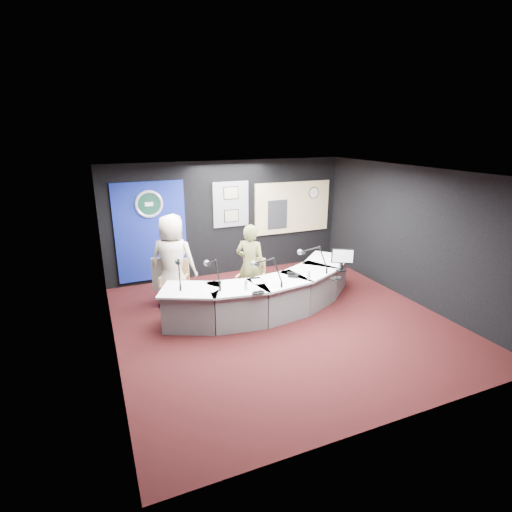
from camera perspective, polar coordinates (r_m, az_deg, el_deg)
name	(u,v)px	position (r m, az deg, el deg)	size (l,w,h in m)	color
ground	(282,321)	(7.73, 3.72, -9.30)	(6.00, 6.00, 0.00)	black
ceiling	(285,172)	(6.92, 4.19, 11.82)	(6.00, 6.00, 0.02)	silver
wall_back	(229,218)	(9.89, -3.90, 5.38)	(6.00, 0.02, 2.80)	black
wall_front	(401,322)	(4.90, 20.03, -8.89)	(6.00, 0.02, 2.80)	black
wall_left	(107,274)	(6.49, -20.48, -2.39)	(0.02, 6.00, 2.80)	black
wall_right	(412,235)	(8.92, 21.45, 2.82)	(0.02, 6.00, 2.80)	black
broadcast_desk	(268,293)	(8.00, 1.69, -5.33)	(4.50, 1.90, 0.75)	silver
backdrop_panel	(151,232)	(9.46, -14.77, 3.34)	(1.60, 0.05, 2.30)	navy
agency_seal	(149,204)	(9.29, -15.05, 7.17)	(0.63, 0.63, 0.07)	silver
seal_center	(149,204)	(9.30, -15.05, 7.17)	(0.48, 0.48, 0.01)	#0E3325
pinboard	(231,204)	(9.80, -3.61, 7.37)	(0.90, 0.04, 1.10)	slate
framed_photo_upper	(231,193)	(9.73, -3.58, 8.97)	(0.34, 0.02, 0.27)	#7E765B
framed_photo_lower	(232,216)	(9.83, -3.52, 5.74)	(0.34, 0.02, 0.27)	#7E765B
booth_window_frame	(293,207)	(10.51, 5.25, 6.93)	(2.12, 0.06, 1.32)	tan
booth_glow	(293,207)	(10.51, 5.27, 6.92)	(2.00, 0.02, 1.20)	#FFEDA1
equipment_rack	(277,215)	(10.32, 3.08, 5.92)	(0.55, 0.02, 0.75)	black
wall_clock	(314,193)	(10.72, 8.24, 8.93)	(0.28, 0.28, 0.01)	white
armchair_left	(174,282)	(8.36, -11.61, -3.62)	(0.58, 0.58, 1.03)	#B07F50
armchair_right	(251,282)	(8.25, -0.78, -3.73)	(0.55, 0.55, 0.98)	#B07F50
draped_jacket	(164,275)	(8.49, -13.02, -2.64)	(0.50, 0.10, 0.70)	gray
person_man	(173,261)	(8.21, -11.80, -0.72)	(0.94, 0.61, 1.92)	beige
person_woman	(251,265)	(8.12, -0.79, -1.33)	(0.62, 0.41, 1.71)	brown
computer_monitor	(342,256)	(8.20, 12.20, 0.03)	(0.41, 0.02, 0.28)	black
desk_phone	(294,275)	(7.83, 5.40, -2.79)	(0.19, 0.15, 0.05)	black
headphones_near	(336,278)	(7.83, 11.36, -3.11)	(0.23, 0.23, 0.04)	black
headphones_far	(258,293)	(7.02, 0.32, -5.25)	(0.20, 0.20, 0.03)	black
paper_stack	(210,288)	(7.29, -6.64, -4.62)	(0.23, 0.33, 0.00)	white
notepad	(257,281)	(7.56, 0.17, -3.64)	(0.19, 0.27, 0.00)	white
boom_mic_a	(179,269)	(7.46, -10.97, -1.85)	(0.22, 0.73, 0.60)	black
boom_mic_b	(213,270)	(7.32, -6.16, -2.00)	(0.18, 0.74, 0.60)	black
boom_mic_c	(267,269)	(7.35, 1.62, -1.82)	(0.46, 0.64, 0.60)	black
boom_mic_d	(313,256)	(8.12, 8.19, -0.07)	(0.45, 0.64, 0.60)	black
water_bottles	(297,273)	(7.77, 5.82, -2.45)	(2.32, 0.43, 0.18)	silver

